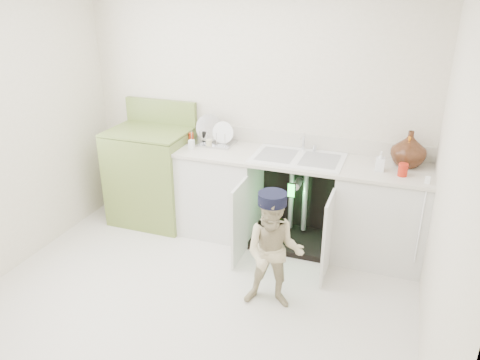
{
  "coord_description": "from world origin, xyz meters",
  "views": [
    {
      "loc": [
        1.43,
        -2.83,
        2.43
      ],
      "look_at": [
        0.15,
        0.7,
        0.82
      ],
      "focal_mm": 35.0,
      "sensor_mm": 36.0,
      "label": 1
    }
  ],
  "objects": [
    {
      "name": "avocado_stove",
      "position": [
        -1.02,
        1.18,
        0.52
      ],
      "size": [
        0.82,
        0.65,
        1.27
      ],
      "color": "olive",
      "rests_on": "ground"
    },
    {
      "name": "counter_run",
      "position": [
        0.58,
        1.21,
        0.47
      ],
      "size": [
        2.44,
        1.02,
        1.22
      ],
      "color": "silver",
      "rests_on": "ground"
    },
    {
      "name": "repair_worker",
      "position": [
        0.62,
        0.18,
        0.5
      ],
      "size": [
        0.52,
        0.9,
        0.98
      ],
      "rotation": [
        0.0,
        0.0,
        0.15
      ],
      "color": "beige",
      "rests_on": "ground"
    },
    {
      "name": "room_shell",
      "position": [
        0.0,
        0.0,
        1.25
      ],
      "size": [
        6.0,
        5.5,
        1.26
      ],
      "color": "silver",
      "rests_on": "ground"
    },
    {
      "name": "ground",
      "position": [
        0.0,
        0.0,
        0.0
      ],
      "size": [
        3.5,
        3.5,
        0.0
      ],
      "primitive_type": "plane",
      "color": "beige",
      "rests_on": "ground"
    }
  ]
}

